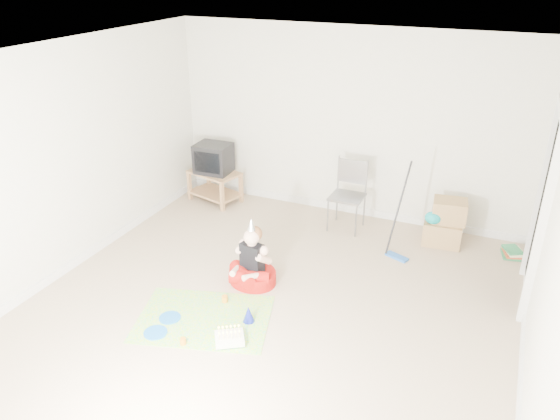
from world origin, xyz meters
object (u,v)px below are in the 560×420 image
at_px(cardboard_boxes, 445,223).
at_px(birthday_cake, 230,339).
at_px(tv_stand, 215,184).
at_px(folding_chair, 347,197).
at_px(seated_woman, 252,269).
at_px(crt_tv, 214,158).

height_order(cardboard_boxes, birthday_cake, cardboard_boxes).
bearing_deg(tv_stand, folding_chair, -2.63).
relative_size(folding_chair, seated_woman, 1.19).
bearing_deg(folding_chair, birthday_cake, -96.06).
height_order(crt_tv, folding_chair, folding_chair).
distance_m(folding_chair, birthday_cake, 2.83).
height_order(folding_chair, cardboard_boxes, folding_chair).
bearing_deg(folding_chair, seated_woman, -108.10).
bearing_deg(folding_chair, cardboard_boxes, 4.08).
height_order(tv_stand, crt_tv, crt_tv).
relative_size(tv_stand, crt_tv, 1.68).
bearing_deg(seated_woman, tv_stand, 129.86).
relative_size(folding_chair, cardboard_boxes, 1.59).
bearing_deg(crt_tv, cardboard_boxes, -2.17).
height_order(folding_chair, birthday_cake, folding_chair).
distance_m(folding_chair, seated_woman, 1.84).
distance_m(folding_chair, cardboard_boxes, 1.30).
bearing_deg(folding_chair, tv_stand, 177.37).
bearing_deg(birthday_cake, folding_chair, 83.94).
bearing_deg(birthday_cake, crt_tv, 121.92).
height_order(crt_tv, birthday_cake, crt_tv).
xyz_separation_m(tv_stand, crt_tv, (-0.00, 0.00, 0.41)).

